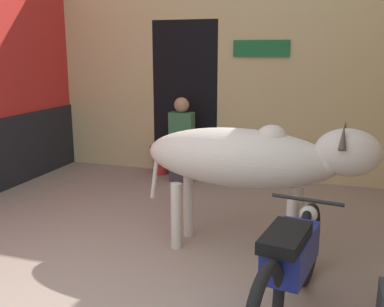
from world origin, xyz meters
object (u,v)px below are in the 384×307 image
Objects in this scene: motorcycle_near at (290,262)px; plastic_stool at (160,159)px; shopkeeper_seated at (181,136)px; cow at (251,159)px.

plastic_stool is (-2.45, 3.48, -0.22)m from motorcycle_near.
motorcycle_near is at bearing -58.27° from shopkeeper_seated.
cow is at bearing -55.75° from shopkeeper_seated.
cow is at bearing 115.84° from motorcycle_near.
shopkeeper_seated is 0.65m from plastic_stool.
plastic_stool is at bearing 125.20° from motorcycle_near.
cow reaches higher than shopkeeper_seated.
motorcycle_near reaches higher than plastic_stool.
motorcycle_near is 3.86m from shopkeeper_seated.
cow is 2.72m from shopkeeper_seated.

